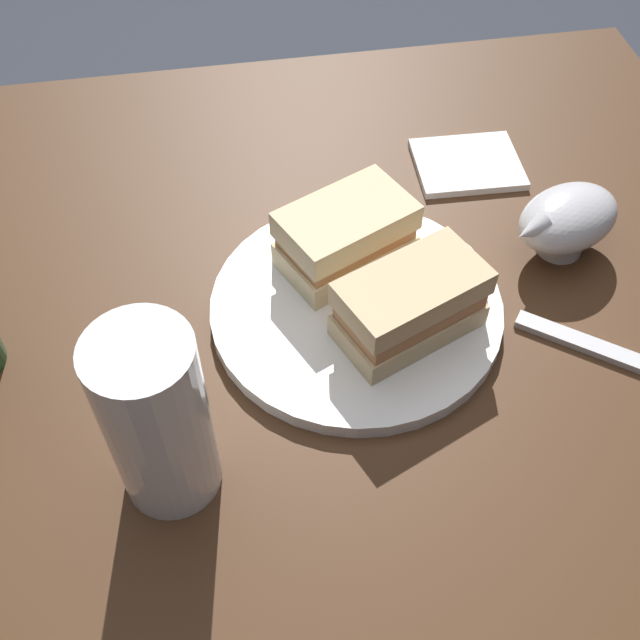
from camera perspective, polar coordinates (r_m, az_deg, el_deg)
The scene contains 14 objects.
ground_plane at distance 1.33m, azimuth -1.51°, elevation -22.67°, with size 6.00×6.00×0.00m, color #333842.
dining_table at distance 0.98m, azimuth -1.97°, elevation -16.52°, with size 1.00×0.94×0.74m, color #422816.
plate at distance 0.69m, azimuth 2.70°, elevation 0.93°, with size 0.26×0.26×0.01m, color white.
sandwich_half_left at distance 0.64m, azimuth 6.73°, elevation 1.15°, with size 0.14×0.11×0.06m.
sandwich_half_right at distance 0.69m, azimuth 1.93°, elevation 6.26°, with size 0.13×0.11×0.06m.
potato_wedge_front at distance 0.69m, azimuth 4.94°, elevation 3.39°, with size 0.04×0.02×0.02m, color #B77F33.
potato_wedge_middle at distance 0.71m, azimuth 3.94°, elevation 4.79°, with size 0.04×0.02×0.01m, color gold.
potato_wedge_back at distance 0.68m, azimuth 8.49°, elevation 2.22°, with size 0.04×0.02×0.02m, color #AD702D.
potato_wedge_left_edge at distance 0.69m, azimuth 10.00°, elevation 2.42°, with size 0.05×0.02×0.02m, color gold.
potato_wedge_right_edge at distance 0.70m, azimuth 6.34°, elevation 3.83°, with size 0.04×0.02×0.02m, color #AD702D.
pint_glass at distance 0.55m, azimuth -11.80°, elevation -7.91°, with size 0.07×0.07×0.16m.
gravy_boat at distance 0.75m, azimuth 17.86°, elevation 7.15°, with size 0.13×0.11×0.07m.
napkin at distance 0.85m, azimuth 10.88°, elevation 11.32°, with size 0.11×0.09×0.01m, color white.
fork at distance 0.70m, azimuth 21.27°, elevation -2.51°, with size 0.18×0.02×0.01m, color silver.
Camera 1 is at (0.03, 0.38, 1.27)m, focal length 43.07 mm.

